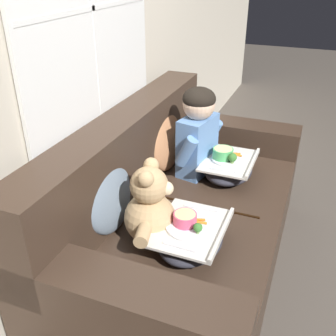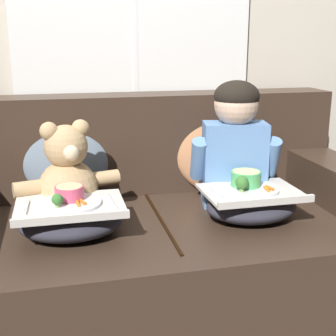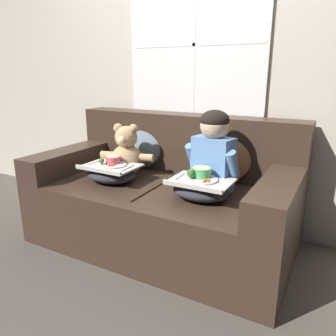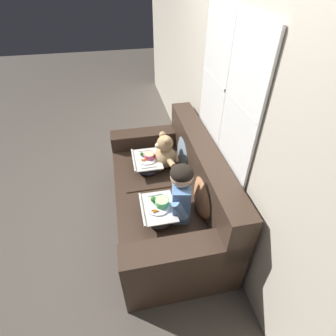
{
  "view_description": "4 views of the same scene",
  "coord_description": "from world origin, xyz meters",
  "views": [
    {
      "loc": [
        -1.74,
        -0.56,
        1.68
      ],
      "look_at": [
        -0.13,
        0.08,
        0.74
      ],
      "focal_mm": 42.0,
      "sensor_mm": 36.0,
      "label": 1
    },
    {
      "loc": [
        -0.38,
        -1.79,
        1.18
      ],
      "look_at": [
        0.04,
        0.0,
        0.68
      ],
      "focal_mm": 50.0,
      "sensor_mm": 36.0,
      "label": 2
    },
    {
      "loc": [
        1.12,
        -1.95,
        1.26
      ],
      "look_at": [
        0.07,
        -0.03,
        0.61
      ],
      "focal_mm": 35.0,
      "sensor_mm": 36.0,
      "label": 3
    },
    {
      "loc": [
        1.92,
        -0.35,
        2.31
      ],
      "look_at": [
        0.09,
        0.02,
        0.8
      ],
      "focal_mm": 28.0,
      "sensor_mm": 36.0,
      "label": 4
    }
  ],
  "objects": [
    {
      "name": "child_figure",
      "position": [
        0.36,
        0.08,
        0.77
      ],
      "size": [
        0.41,
        0.22,
        0.55
      ],
      "color": "#5B84BC",
      "rests_on": "couch"
    },
    {
      "name": "throw_pillow_behind_teddy",
      "position": [
        -0.36,
        0.3,
        0.68
      ],
      "size": [
        0.4,
        0.19,
        0.41
      ],
      "color": "slate",
      "rests_on": "couch"
    },
    {
      "name": "ground_plane",
      "position": [
        0.0,
        0.0,
        0.0
      ],
      "size": [
        14.0,
        14.0,
        0.0
      ],
      "primitive_type": "plane",
      "color": "#4C443D"
    },
    {
      "name": "lap_tray_child",
      "position": [
        0.36,
        -0.12,
        0.54
      ],
      "size": [
        0.39,
        0.3,
        0.2
      ],
      "color": "#2D2D38",
      "rests_on": "child_figure"
    },
    {
      "name": "wall_back_with_window",
      "position": [
        0.0,
        0.57,
        1.31
      ],
      "size": [
        8.0,
        0.08,
        2.6
      ],
      "color": "beige",
      "rests_on": "ground_plane"
    },
    {
      "name": "couch",
      "position": [
        0.0,
        0.06,
        0.34
      ],
      "size": [
        1.88,
        0.99,
        0.94
      ],
      "color": "#38281E",
      "rests_on": "ground_plane"
    },
    {
      "name": "lap_tray_teddy",
      "position": [
        -0.36,
        -0.13,
        0.54
      ],
      "size": [
        0.4,
        0.31,
        0.19
      ],
      "color": "#2D2D38",
      "rests_on": "teddy_bear"
    },
    {
      "name": "teddy_bear",
      "position": [
        -0.36,
        0.07,
        0.64
      ],
      "size": [
        0.44,
        0.31,
        0.4
      ],
      "color": "tan",
      "rests_on": "couch"
    },
    {
      "name": "throw_pillow_behind_child",
      "position": [
        0.36,
        0.3,
        0.68
      ],
      "size": [
        0.44,
        0.21,
        0.45
      ],
      "color": "#B2754C",
      "rests_on": "couch"
    }
  ]
}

